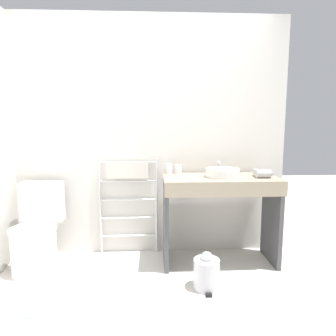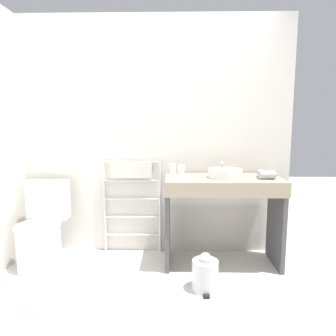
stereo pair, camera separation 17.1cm
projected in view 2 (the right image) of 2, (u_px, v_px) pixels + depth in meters
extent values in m
plane|color=silver|center=(136.00, 329.00, 1.99)|extent=(12.00, 12.00, 0.00)
cube|color=silver|center=(150.00, 137.00, 3.15)|extent=(2.90, 0.12, 2.44)
cylinder|color=white|center=(39.00, 248.00, 2.83)|extent=(0.40, 0.40, 0.40)
cylinder|color=white|center=(38.00, 226.00, 2.80)|extent=(0.42, 0.42, 0.02)
cube|color=white|center=(48.00, 200.00, 3.03)|extent=(0.39, 0.17, 0.39)
cylinder|color=silver|center=(47.00, 180.00, 3.00)|extent=(0.05, 0.05, 0.01)
cylinder|color=silver|center=(105.00, 205.00, 3.17)|extent=(0.02, 0.02, 1.01)
cylinder|color=silver|center=(160.00, 206.00, 3.15)|extent=(0.02, 0.02, 1.01)
cylinder|color=silver|center=(133.00, 235.00, 3.21)|extent=(0.59, 0.02, 0.02)
cylinder|color=silver|center=(133.00, 217.00, 3.18)|extent=(0.59, 0.02, 0.02)
cylinder|color=silver|center=(132.00, 199.00, 3.15)|extent=(0.59, 0.02, 0.02)
cylinder|color=silver|center=(132.00, 181.00, 3.12)|extent=(0.59, 0.02, 0.02)
cylinder|color=silver|center=(132.00, 162.00, 3.09)|extent=(0.59, 0.02, 0.02)
cube|color=silver|center=(131.00, 170.00, 3.08)|extent=(0.42, 0.04, 0.17)
cube|color=gray|center=(223.00, 179.00, 2.83)|extent=(1.09, 0.53, 0.03)
cube|color=gray|center=(227.00, 192.00, 2.58)|extent=(1.09, 0.02, 0.10)
cube|color=#4C4C4F|center=(168.00, 223.00, 2.90)|extent=(0.04, 0.45, 0.82)
cube|color=#4C4C4F|center=(276.00, 223.00, 2.88)|extent=(0.04, 0.45, 0.82)
cylinder|color=white|center=(225.00, 173.00, 2.81)|extent=(0.32, 0.32, 0.08)
cylinder|color=silver|center=(225.00, 169.00, 2.80)|extent=(0.26, 0.26, 0.01)
cylinder|color=silver|center=(222.00, 168.00, 2.99)|extent=(0.02, 0.02, 0.13)
cylinder|color=silver|center=(223.00, 163.00, 2.94)|extent=(0.02, 0.09, 0.02)
cylinder|color=white|center=(172.00, 169.00, 3.03)|extent=(0.07, 0.07, 0.10)
cylinder|color=white|center=(181.00, 169.00, 3.00)|extent=(0.07, 0.07, 0.10)
cylinder|color=#B7B7BC|center=(267.00, 175.00, 2.74)|extent=(0.13, 0.08, 0.08)
cone|color=#9C9CA0|center=(277.00, 175.00, 2.73)|extent=(0.05, 0.07, 0.07)
cube|color=#B7B7BC|center=(261.00, 173.00, 2.83)|extent=(0.05, 0.11, 0.05)
cylinder|color=silver|center=(205.00, 275.00, 2.45)|extent=(0.22, 0.22, 0.25)
sphere|color=silver|center=(205.00, 258.00, 2.43)|extent=(0.10, 0.10, 0.10)
cube|color=black|center=(206.00, 297.00, 2.35)|extent=(0.05, 0.04, 0.02)
cube|color=#B2BCCC|center=(19.00, 298.00, 2.34)|extent=(0.56, 0.36, 0.01)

